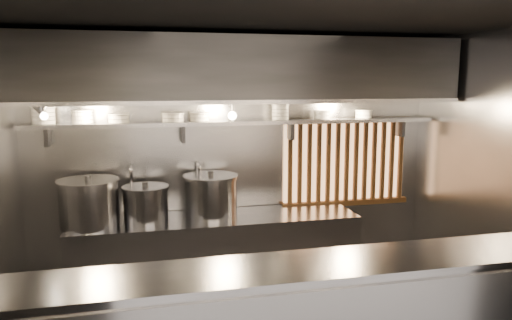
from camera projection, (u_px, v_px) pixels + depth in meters
name	position (u px, v px, depth m)	size (l,w,h in m)	color
ceiling	(272.00, 19.00, 3.93)	(4.50, 4.50, 0.00)	black
wall_back	(236.00, 164.00, 5.59)	(4.50, 4.50, 0.00)	gray
wall_right	(503.00, 180.00, 4.67)	(3.00, 3.00, 0.00)	gray
cooking_bench	(216.00, 258.00, 5.32)	(3.00, 0.70, 0.90)	#9E9EA3
bowl_shelf	(239.00, 122.00, 5.34)	(4.40, 0.34, 0.04)	#9E9EA3
exhaust_hood	(244.00, 70.00, 5.05)	(4.40, 0.81, 0.65)	#2D2D30
wood_screen	(346.00, 162.00, 5.85)	(1.56, 0.09, 1.04)	#FFB672
faucet_left	(131.00, 179.00, 5.22)	(0.04, 0.30, 0.50)	silver
faucet_right	(198.00, 176.00, 5.38)	(0.04, 0.30, 0.50)	silver
heat_lamp	(41.00, 110.00, 4.43)	(0.25, 0.35, 0.20)	#9E9EA3
pendant_bulb	(232.00, 116.00, 5.19)	(0.09, 0.09, 0.19)	#2D2D30
stock_pot_left	(146.00, 204.00, 5.05)	(0.60, 0.60, 0.41)	#9E9EA3
stock_pot_mid	(89.00, 203.00, 4.88)	(0.62, 0.62, 0.51)	#9E9EA3
stock_pot_right	(211.00, 196.00, 5.24)	(0.70, 0.70, 0.48)	#9E9EA3
bowl_stack_0	(43.00, 115.00, 4.88)	(0.24, 0.24, 0.17)	white
bowl_stack_1	(83.00, 117.00, 4.97)	(0.22, 0.22, 0.13)	white
bowl_stack_2	(119.00, 118.00, 5.05)	(0.22, 0.22, 0.09)	white
bowl_stack_3	(173.00, 117.00, 5.17)	(0.23, 0.23, 0.09)	white
bowl_stack_4	(200.00, 117.00, 5.24)	(0.22, 0.22, 0.09)	white
bowl_stack_5	(280.00, 112.00, 5.43)	(0.20, 0.20, 0.17)	white
bowl_stack_6	(322.00, 115.00, 5.55)	(0.20, 0.20, 0.09)	white
bowl_stack_7	(364.00, 114.00, 5.66)	(0.20, 0.20, 0.09)	white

